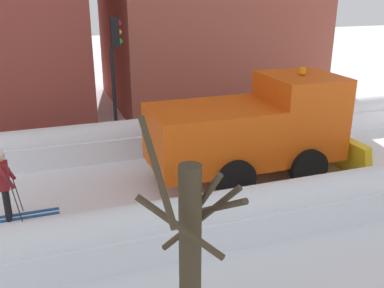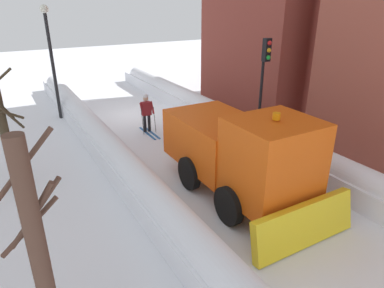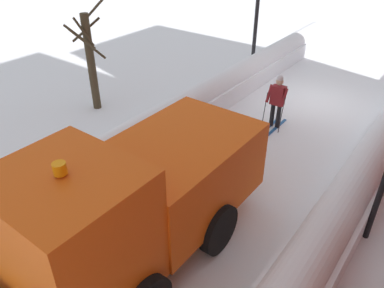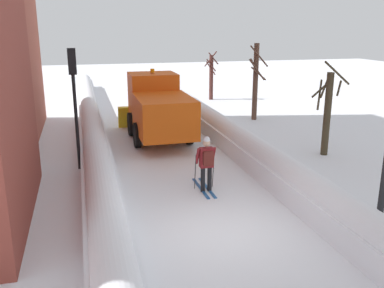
{
  "view_description": "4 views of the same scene",
  "coord_description": "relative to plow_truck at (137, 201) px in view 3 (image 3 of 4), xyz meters",
  "views": [
    {
      "loc": [
        10.5,
        3.75,
        5.26
      ],
      "look_at": [
        0.02,
        7.44,
        1.2
      ],
      "focal_mm": 40.61,
      "sensor_mm": 36.0,
      "label": 1
    },
    {
      "loc": [
        6.08,
        16.85,
        5.77
      ],
      "look_at": [
        0.65,
        7.34,
        1.13
      ],
      "focal_mm": 32.22,
      "sensor_mm": 36.0,
      "label": 2
    },
    {
      "loc": [
        -3.99,
        13.02,
        6.12
      ],
      "look_at": [
        0.24,
        7.4,
        1.73
      ],
      "focal_mm": 35.1,
      "sensor_mm": 36.0,
      "label": 3
    },
    {
      "loc": [
        -3.23,
        -9.36,
        5.1
      ],
      "look_at": [
        0.55,
        4.99,
        0.92
      ],
      "focal_mm": 39.54,
      "sensor_mm": 36.0,
      "label": 4
    }
  ],
  "objects": [
    {
      "name": "ground_plane",
      "position": [
        -0.1,
        0.68,
        -1.48
      ],
      "size": [
        80.0,
        80.0,
        0.0
      ],
      "primitive_type": "plane",
      "color": "white"
    },
    {
      "name": "snowbank_right",
      "position": [
        2.77,
        0.68,
        -0.97
      ],
      "size": [
        1.1,
        36.0,
        1.13
      ],
      "color": "white",
      "rests_on": "ground"
    },
    {
      "name": "plow_truck",
      "position": [
        0.0,
        0.0,
        0.0
      ],
      "size": [
        3.2,
        5.98,
        3.12
      ],
      "color": "#DB510F",
      "rests_on": "ground"
    },
    {
      "name": "skier",
      "position": [
        0.3,
        -6.67,
        -0.48
      ],
      "size": [
        0.62,
        1.8,
        1.81
      ],
      "color": "black",
      "rests_on": "ground"
    },
    {
      "name": "bare_tree_near",
      "position": [
        6.09,
        -4.08,
        0.34
      ],
      "size": [
        1.24,
        1.34,
        3.83
      ],
      "color": "#3C3121",
      "rests_on": "ground"
    }
  ]
}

